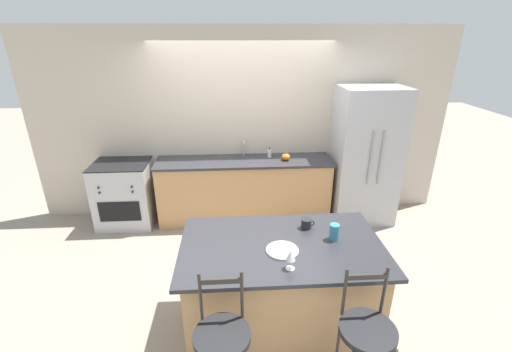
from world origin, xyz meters
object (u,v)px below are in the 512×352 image
(oven_range, at_px, (125,194))
(bar_stool_near, at_px, (223,347))
(dinner_plate, at_px, (282,250))
(pumpkin_decoration, at_px, (286,157))
(coffee_mug, at_px, (306,224))
(tumbler_cup, at_px, (334,232))
(refrigerator, at_px, (365,156))
(wine_glass, at_px, (291,256))
(bar_stool_far, at_px, (366,341))
(soap_bottle, at_px, (269,153))

(oven_range, relative_size, bar_stool_near, 0.83)
(dinner_plate, xyz_separation_m, pumpkin_decoration, (0.34, 2.14, 0.05))
(coffee_mug, relative_size, pumpkin_decoration, 1.02)
(tumbler_cup, bearing_deg, bar_stool_near, -141.30)
(tumbler_cup, bearing_deg, dinner_plate, -163.31)
(refrigerator, relative_size, wine_glass, 11.34)
(bar_stool_near, xyz_separation_m, bar_stool_far, (1.00, -0.02, 0.00))
(bar_stool_near, relative_size, bar_stool_far, 1.00)
(tumbler_cup, bearing_deg, oven_range, 140.34)
(coffee_mug, height_order, pumpkin_decoration, pumpkin_decoration)
(refrigerator, relative_size, dinner_plate, 7.11)
(bar_stool_near, height_order, soap_bottle, bar_stool_near)
(bar_stool_near, height_order, pumpkin_decoration, bar_stool_near)
(dinner_plate, relative_size, wine_glass, 1.60)
(dinner_plate, distance_m, tumbler_cup, 0.50)
(dinner_plate, relative_size, soap_bottle, 1.88)
(bar_stool_far, distance_m, tumbler_cup, 0.89)
(oven_range, xyz_separation_m, soap_bottle, (2.08, 0.13, 0.52))
(bar_stool_far, bearing_deg, pumpkin_decoration, 93.47)
(coffee_mug, xyz_separation_m, pumpkin_decoration, (0.07, 1.79, 0.01))
(dinner_plate, bearing_deg, soap_bottle, 86.86)
(bar_stool_near, bearing_deg, refrigerator, 54.46)
(wine_glass, bearing_deg, tumbler_cup, 40.23)
(bar_stool_near, relative_size, wine_glass, 6.52)
(bar_stool_far, distance_m, pumpkin_decoration, 2.82)
(oven_range, xyz_separation_m, bar_stool_near, (1.47, -2.79, 0.12))
(wine_glass, bearing_deg, oven_range, 129.72)
(refrigerator, distance_m, wine_glass, 2.76)
(bar_stool_far, xyz_separation_m, dinner_plate, (-0.51, 0.65, 0.34))
(oven_range, height_order, soap_bottle, soap_bottle)
(refrigerator, bearing_deg, bar_stool_far, -109.15)
(tumbler_cup, distance_m, pumpkin_decoration, 2.00)
(refrigerator, xyz_separation_m, pumpkin_decoration, (-1.13, 0.02, 0.01))
(pumpkin_decoration, bearing_deg, wine_glass, -97.52)
(oven_range, bearing_deg, tumbler_cup, -39.66)
(refrigerator, distance_m, dinner_plate, 2.58)
(bar_stool_far, bearing_deg, tumbler_cup, 92.72)
(oven_range, xyz_separation_m, wine_glass, (1.99, -2.39, 0.57))
(refrigerator, xyz_separation_m, bar_stool_near, (-1.97, -2.75, -0.38))
(coffee_mug, bearing_deg, oven_range, 140.91)
(bar_stool_near, bearing_deg, wine_glass, 37.34)
(wine_glass, bearing_deg, bar_stool_near, -142.66)
(dinner_plate, bearing_deg, oven_range, 132.23)
(refrigerator, distance_m, coffee_mug, 2.14)
(oven_range, relative_size, tumbler_cup, 6.31)
(bar_stool_far, height_order, dinner_plate, bar_stool_far)
(refrigerator, xyz_separation_m, wine_glass, (-1.45, -2.35, 0.07))
(refrigerator, relative_size, soap_bottle, 13.37)
(bar_stool_near, xyz_separation_m, tumbler_cup, (0.97, 0.77, 0.40))
(dinner_plate, bearing_deg, refrigerator, 55.20)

